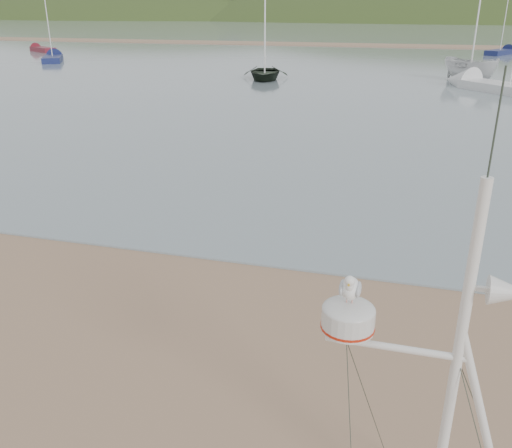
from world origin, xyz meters
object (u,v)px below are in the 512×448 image
(sailboat_white_near, at_px, (479,84))
(dinghy_red_far, at_px, (38,49))
(boat_white, at_px, (473,48))
(sailboat_blue_near, at_px, (54,57))
(sailboat_blue_far, at_px, (505,51))
(boat_dark, at_px, (265,46))

(sailboat_white_near, distance_m, dinghy_red_far, 48.91)
(boat_white, height_order, sailboat_blue_near, sailboat_blue_near)
(sailboat_blue_far, relative_size, sailboat_blue_near, 0.93)
(boat_white, distance_m, sailboat_blue_near, 37.17)
(sailboat_blue_far, bearing_deg, sailboat_blue_near, -155.30)
(sailboat_blue_near, xyz_separation_m, dinghy_red_far, (-8.38, 9.05, -0.01))
(boat_white, xyz_separation_m, sailboat_blue_near, (-36.64, 5.97, -1.88))
(boat_dark, relative_size, sailboat_blue_near, 0.70)
(boat_dark, bearing_deg, sailboat_white_near, -14.12)
(sailboat_white_near, height_order, dinghy_red_far, sailboat_white_near)
(sailboat_white_near, bearing_deg, dinghy_red_far, 157.94)
(sailboat_blue_far, xyz_separation_m, sailboat_white_near, (-5.28, -28.74, -0.00))
(sailboat_white_near, bearing_deg, boat_dark, 177.64)
(sailboat_white_near, relative_size, sailboat_blue_near, 1.26)
(boat_dark, xyz_separation_m, sailboat_blue_near, (-23.00, 8.75, -1.95))
(sailboat_blue_far, distance_m, sailboat_white_near, 29.22)
(sailboat_blue_far, xyz_separation_m, dinghy_red_far, (-50.61, -10.37, -0.01))
(boat_dark, height_order, sailboat_white_near, sailboat_white_near)
(boat_dark, bearing_deg, dinghy_red_far, 138.69)
(sailboat_white_near, xyz_separation_m, dinghy_red_far, (-45.33, 18.37, -0.01))
(boat_dark, height_order, sailboat_blue_far, sailboat_blue_far)
(sailboat_white_near, distance_m, sailboat_blue_near, 38.10)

